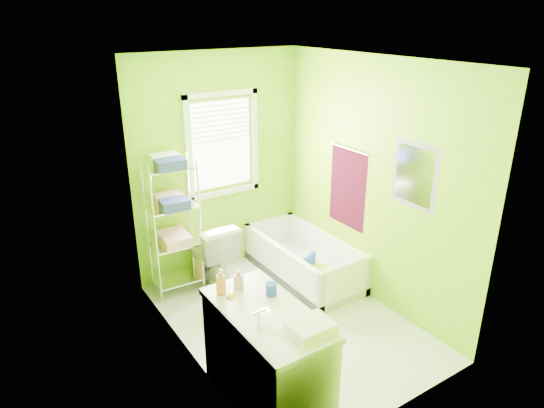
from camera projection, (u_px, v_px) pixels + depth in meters
ground at (288, 321)px, 5.01m from camera, size 2.90×2.90×0.00m
room_envelope at (290, 179)px, 4.43m from camera, size 2.14×2.94×2.62m
window at (222, 139)px, 5.54m from camera, size 0.92×0.05×1.22m
door at (249, 320)px, 3.33m from camera, size 0.09×0.80×2.00m
right_wall_decor at (372, 183)px, 5.03m from camera, size 0.04×1.48×1.17m
bathtub at (304, 264)px, 5.79m from camera, size 0.73×1.56×0.51m
toilet at (210, 252)px, 5.58m from camera, size 0.45×0.78×0.80m
vanity at (268, 355)px, 3.81m from camera, size 0.59×1.15×1.09m
wire_shelf_unit at (174, 212)px, 5.21m from camera, size 0.55×0.44×1.59m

